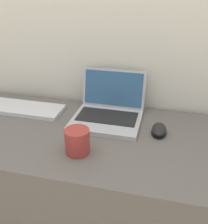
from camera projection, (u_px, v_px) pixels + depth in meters
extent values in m
cube|color=silver|center=(104.00, 2.00, 1.24)|extent=(7.00, 0.04, 2.50)
cube|color=#5B5651|center=(87.00, 195.00, 1.33)|extent=(1.39, 0.63, 0.74)
cube|color=#ADADB2|center=(106.00, 120.00, 1.24)|extent=(0.32, 0.26, 0.02)
cube|color=black|center=(107.00, 116.00, 1.26)|extent=(0.28, 0.15, 0.00)
cube|color=#ADADB2|center=(113.00, 88.00, 1.33)|extent=(0.32, 0.05, 0.19)
cube|color=#2D567F|center=(113.00, 89.00, 1.32)|extent=(0.30, 0.04, 0.17)
cylinder|color=#9E332D|center=(77.00, 141.00, 1.01)|extent=(0.10, 0.10, 0.10)
cylinder|color=black|center=(77.00, 131.00, 0.99)|extent=(0.08, 0.08, 0.01)
ellipsoid|color=black|center=(159.00, 133.00, 1.16)|extent=(0.07, 0.11, 0.01)
ellipsoid|color=black|center=(159.00, 129.00, 1.15)|extent=(0.06, 0.11, 0.04)
cube|color=silver|center=(21.00, 108.00, 1.36)|extent=(0.44, 0.16, 0.02)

